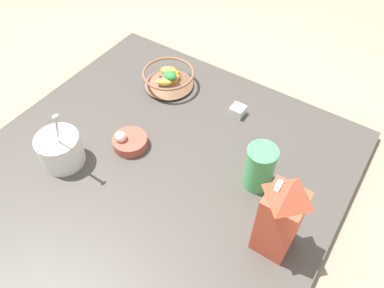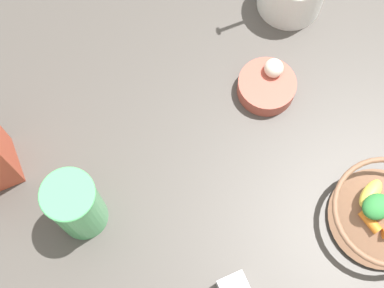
% 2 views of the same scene
% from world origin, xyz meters
% --- Properties ---
extents(ground_plane, '(6.00, 6.00, 0.00)m').
position_xyz_m(ground_plane, '(0.00, 0.00, 0.00)').
color(ground_plane, gray).
extents(countertop, '(1.10, 1.10, 0.03)m').
position_xyz_m(countertop, '(0.00, 0.00, 0.02)').
color(countertop, '#47423D').
rests_on(countertop, ground_plane).
extents(fruit_bowl, '(0.20, 0.20, 0.08)m').
position_xyz_m(fruit_bowl, '(-0.34, -0.20, 0.07)').
color(fruit_bowl, brown).
rests_on(fruit_bowl, countertop).
extents(milk_carton, '(0.09, 0.09, 0.28)m').
position_xyz_m(milk_carton, '(0.03, 0.41, 0.17)').
color(milk_carton, '#CC4C33').
rests_on(milk_carton, countertop).
extents(yogurt_tub, '(0.13, 0.15, 0.25)m').
position_xyz_m(yogurt_tub, '(0.13, -0.26, 0.09)').
color(yogurt_tub, white).
rests_on(yogurt_tub, countertop).
extents(drinking_cup, '(0.09, 0.09, 0.15)m').
position_xyz_m(drinking_cup, '(-0.13, 0.29, 0.11)').
color(drinking_cup, '#4CB266').
rests_on(drinking_cup, countertop).
extents(spice_jar, '(0.05, 0.05, 0.04)m').
position_xyz_m(spice_jar, '(-0.35, 0.10, 0.05)').
color(spice_jar, silver).
rests_on(spice_jar, countertop).
extents(garlic_bowl, '(0.11, 0.11, 0.07)m').
position_xyz_m(garlic_bowl, '(-0.03, -0.13, 0.05)').
color(garlic_bowl, '#B24C3D').
rests_on(garlic_bowl, countertop).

